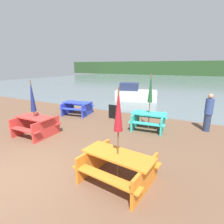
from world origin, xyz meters
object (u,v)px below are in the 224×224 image
picnic_table_red (35,124)px  picnic_table_blue (77,107)px  umbrella_crimson (118,111)px  umbrella_navy (32,96)px  person (208,113)px  umbrella_darkgreen (151,89)px  signboard (113,112)px  boat (135,94)px  picnic_table_teal (149,119)px  picnic_table_orange (118,164)px

picnic_table_red → picnic_table_blue: picnic_table_red is taller
umbrella_crimson → umbrella_navy: (-4.30, 1.11, -0.18)m
umbrella_navy → person: (6.28, 3.79, -0.79)m
umbrella_darkgreen → signboard: (-2.16, 0.71, -1.46)m
boat → picnic_table_red: bearing=-111.9°
picnic_table_red → umbrella_darkgreen: umbrella_darkgreen is taller
picnic_table_teal → umbrella_crimson: bearing=-84.9°
picnic_table_teal → person: person is taller
picnic_table_teal → signboard: bearing=161.9°
picnic_table_red → umbrella_darkgreen: bearing=36.0°
picnic_table_blue → picnic_table_red: bearing=-81.8°
picnic_table_blue → person: bearing=4.0°
picnic_table_orange → umbrella_navy: umbrella_navy is taller
umbrella_darkgreen → umbrella_navy: size_ratio=1.10×
umbrella_darkgreen → umbrella_navy: (-3.95, -2.86, -0.21)m
umbrella_navy → picnic_table_red: bearing=180.0°
picnic_table_red → picnic_table_teal: bearing=36.0°
umbrella_crimson → signboard: 5.50m
picnic_table_orange → umbrella_darkgreen: 4.23m
picnic_table_teal → umbrella_navy: size_ratio=0.72×
umbrella_darkgreen → signboard: umbrella_darkgreen is taller
picnic_table_blue → umbrella_crimson: 6.65m
umbrella_navy → signboard: size_ratio=3.03×
picnic_table_orange → umbrella_navy: (-4.30, 1.11, 1.18)m
person → umbrella_crimson: bearing=-112.0°
picnic_table_blue → umbrella_navy: 3.55m
signboard → umbrella_darkgreen: bearing=-18.1°
picnic_table_red → signboard: size_ratio=2.06×
umbrella_darkgreen → signboard: size_ratio=3.32×
picnic_table_orange → boat: (-3.27, 10.04, 0.10)m
umbrella_navy → signboard: bearing=63.4°
picnic_table_orange → picnic_table_teal: bearing=95.1°
picnic_table_red → boat: boat is taller
person → signboard: 4.52m
picnic_table_red → umbrella_darkgreen: (3.95, 2.86, 1.37)m
picnic_table_blue → boat: bearing=74.9°
picnic_table_orange → umbrella_darkgreen: (-0.36, 3.98, 1.39)m
picnic_table_orange → picnic_table_red: bearing=165.5°
person → picnic_table_teal: bearing=-158.4°
picnic_table_red → boat: (1.03, 8.93, 0.08)m
picnic_table_teal → umbrella_crimson: umbrella_crimson is taller
umbrella_crimson → picnic_table_red: bearing=165.5°
picnic_table_blue → boat: size_ratio=0.50×
picnic_table_orange → picnic_table_teal: 3.99m
picnic_table_red → umbrella_crimson: size_ratio=0.66×
umbrella_navy → boat: size_ratio=0.64×
umbrella_navy → person: umbrella_navy is taller
picnic_table_blue → umbrella_navy: (0.48, -3.32, 1.18)m
umbrella_navy → umbrella_darkgreen: bearing=36.0°
picnic_table_red → signboard: bearing=63.4°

